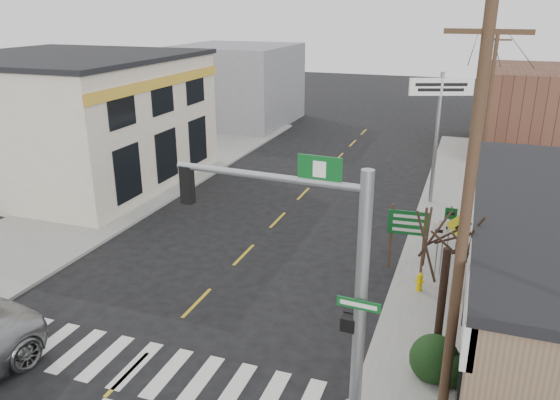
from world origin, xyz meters
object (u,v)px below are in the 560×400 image
(utility_pole_near, at_px, (465,225))
(utility_pole_far, at_px, (488,108))
(lamp_post, at_px, (469,179))
(guide_sign, at_px, (408,229))
(dance_center_sign, at_px, (440,105))
(fire_hydrant, at_px, (420,281))
(bare_tree, at_px, (450,226))
(traffic_signal_pole, at_px, (328,270))

(utility_pole_near, relative_size, utility_pole_far, 1.15)
(lamp_post, bearing_deg, guide_sign, -135.80)
(dance_center_sign, bearing_deg, utility_pole_far, 40.38)
(fire_hydrant, bearing_deg, guide_sign, 115.77)
(lamp_post, height_order, utility_pole_far, utility_pole_far)
(bare_tree, xyz_separation_m, utility_pole_near, (0.33, -1.86, 0.80))
(fire_hydrant, bearing_deg, lamp_post, 73.67)
(dance_center_sign, distance_m, utility_pole_far, 4.67)
(fire_hydrant, bearing_deg, utility_pole_near, -78.33)
(traffic_signal_pole, bearing_deg, dance_center_sign, 89.76)
(utility_pole_far, bearing_deg, utility_pole_near, -99.08)
(guide_sign, xyz_separation_m, lamp_post, (1.89, 2.73, 1.28))
(bare_tree, bearing_deg, guide_sign, 106.19)
(fire_hydrant, distance_m, utility_pole_near, 7.44)
(guide_sign, distance_m, utility_pole_near, 8.10)
(guide_sign, xyz_separation_m, utility_pole_near, (1.88, -7.20, 3.20))
(dance_center_sign, distance_m, utility_pole_near, 15.39)
(bare_tree, bearing_deg, dance_center_sign, 95.74)
(utility_pole_near, bearing_deg, traffic_signal_pole, -158.75)
(fire_hydrant, xyz_separation_m, utility_pole_near, (1.20, -5.79, 4.51))
(guide_sign, bearing_deg, dance_center_sign, 84.52)
(lamp_post, relative_size, utility_pole_far, 0.62)
(fire_hydrant, relative_size, lamp_post, 0.13)
(fire_hydrant, height_order, utility_pole_near, utility_pole_near)
(dance_center_sign, bearing_deg, traffic_signal_pole, -114.02)
(lamp_post, bearing_deg, traffic_signal_pole, -115.16)
(lamp_post, bearing_deg, bare_tree, -103.51)
(guide_sign, relative_size, lamp_post, 0.50)
(utility_pole_far, bearing_deg, fire_hydrant, -104.84)
(lamp_post, height_order, bare_tree, bare_tree)
(fire_hydrant, xyz_separation_m, bare_tree, (0.87, -3.93, 3.70))
(traffic_signal_pole, relative_size, bare_tree, 1.24)
(bare_tree, xyz_separation_m, utility_pole_far, (0.91, 17.47, 0.15))
(guide_sign, relative_size, bare_tree, 0.49)
(dance_center_sign, height_order, bare_tree, dance_center_sign)
(lamp_post, xyz_separation_m, utility_pole_near, (-0.02, -9.93, 1.92))
(bare_tree, bearing_deg, fire_hydrant, 102.48)
(fire_hydrant, relative_size, dance_center_sign, 0.10)
(dance_center_sign, height_order, utility_pole_near, utility_pole_near)
(fire_hydrant, bearing_deg, traffic_signal_pole, -102.70)
(traffic_signal_pole, xyz_separation_m, dance_center_sign, (1.06, 16.34, 1.07))
(fire_hydrant, distance_m, dance_center_sign, 10.53)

